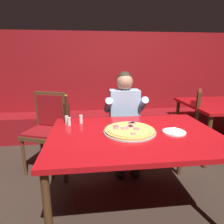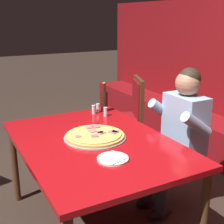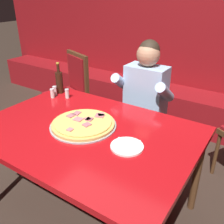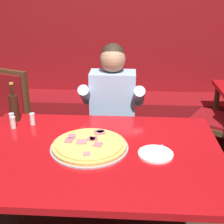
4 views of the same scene
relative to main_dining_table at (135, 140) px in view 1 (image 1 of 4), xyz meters
The scene contains 13 objects.
ground_plane 0.71m from the main_dining_table, ahead, with size 24.00×24.00×0.00m, color #33261E.
booth_wall_panel 2.19m from the main_dining_table, 90.00° to the left, with size 6.80×0.16×1.90m, color maroon.
booth_bench 1.92m from the main_dining_table, 90.00° to the left, with size 6.46×0.48×0.46m, color maroon.
main_dining_table is the anchor object (origin of this frame).
pizza 0.10m from the main_dining_table, 146.79° to the left, with size 0.48×0.48×0.05m.
plate_white_paper 0.37m from the main_dining_table, ahead, with size 0.21×0.21×0.02m.
beer_bottle 0.79m from the main_dining_table, 147.21° to the left, with size 0.07×0.07×0.29m.
shaker_red_pepper_flakes 0.73m from the main_dining_table, 151.87° to the left, with size 0.04×0.04×0.09m.
shaker_parmesan 0.62m from the main_dining_table, 144.61° to the left, with size 0.04×0.04×0.09m.
shaker_oregano 0.68m from the main_dining_table, 155.16° to the left, with size 0.04×0.04×0.09m.
diner_seated_blue_shirt 0.76m from the main_dining_table, 86.06° to the left, with size 0.53×0.53×1.27m.
dining_chair_by_booth 1.52m from the main_dining_table, 44.65° to the left, with size 0.60×0.60×0.99m.
dining_chair_far_left 1.30m from the main_dining_table, 137.44° to the left, with size 0.57×0.57×1.01m.
Camera 1 is at (-0.41, -1.66, 1.43)m, focal length 32.00 mm.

